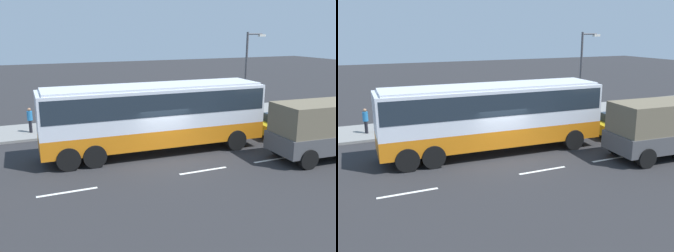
# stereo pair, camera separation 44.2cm
# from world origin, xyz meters

# --- Properties ---
(ground_plane) EXTENTS (120.00, 120.00, 0.00)m
(ground_plane) POSITION_xyz_m (0.00, 0.00, 0.00)
(ground_plane) COLOR #28282B
(sidewalk_curb) EXTENTS (80.00, 4.00, 0.15)m
(sidewalk_curb) POSITION_xyz_m (0.00, 8.03, 0.07)
(sidewalk_curb) COLOR gray
(sidewalk_curb) RESTS_ON ground_plane
(lane_centreline) EXTENTS (41.74, 0.16, 0.01)m
(lane_centreline) POSITION_xyz_m (2.61, -2.07, 0.00)
(lane_centreline) COLOR white
(lane_centreline) RESTS_ON ground_plane
(coach_bus) EXTENTS (11.66, 3.11, 3.57)m
(coach_bus) POSITION_xyz_m (-0.05, 1.40, 2.21)
(coach_bus) COLOR orange
(coach_bus) RESTS_ON ground_plane
(car_yellow_taxi) EXTENTS (4.67, 2.07, 1.40)m
(car_yellow_taxi) POSITION_xyz_m (8.73, 1.11, 0.76)
(car_yellow_taxi) COLOR gold
(car_yellow_taxi) RESTS_ON ground_plane
(pedestrian_near_curb) EXTENTS (0.32, 0.32, 1.56)m
(pedestrian_near_curb) POSITION_xyz_m (9.28, 7.75, 1.04)
(pedestrian_near_curb) COLOR brown
(pedestrian_near_curb) RESTS_ON sidewalk_curb
(pedestrian_at_crossing) EXTENTS (0.32, 0.32, 1.53)m
(pedestrian_at_crossing) POSITION_xyz_m (-5.84, 7.60, 1.02)
(pedestrian_at_crossing) COLOR black
(pedestrian_at_crossing) RESTS_ON sidewalk_curb
(street_lamp) EXTENTS (1.54, 0.24, 5.99)m
(street_lamp) POSITION_xyz_m (9.34, 6.82, 3.62)
(street_lamp) COLOR #47474C
(street_lamp) RESTS_ON sidewalk_curb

